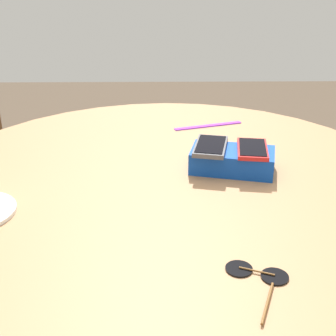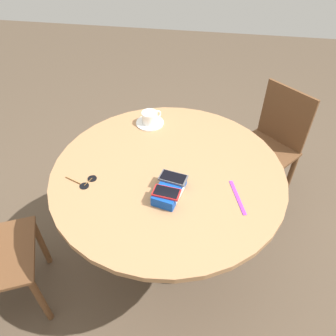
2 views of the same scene
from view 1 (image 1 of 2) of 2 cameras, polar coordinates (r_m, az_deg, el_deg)
name	(u,v)px [view 1 (image 1 of 2)]	position (r m, az deg, el deg)	size (l,w,h in m)	color
round_table	(168,210)	(1.12, 0.00, -5.12)	(1.16, 1.16, 0.79)	#2D2D2D
phone_box	(232,160)	(1.10, 7.84, 0.96)	(0.21, 0.14, 0.05)	#0F42AD
phone_red	(252,149)	(1.09, 10.25, 2.31)	(0.08, 0.13, 0.01)	red
phone_gray	(211,146)	(1.09, 5.22, 2.66)	(0.10, 0.14, 0.01)	#515156
lanyard_strap	(208,126)	(1.40, 4.93, 5.16)	(0.21, 0.02, 0.00)	purple
sunglasses	(258,276)	(0.77, 10.88, -12.75)	(0.10, 0.15, 0.01)	black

